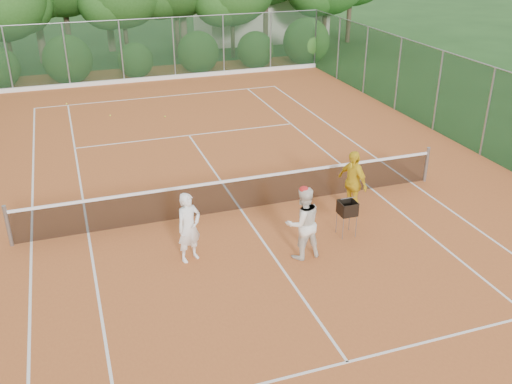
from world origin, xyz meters
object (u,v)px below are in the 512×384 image
at_px(player_white, 189,227).
at_px(ball_hopper, 347,209).
at_px(player_yellow, 352,183).
at_px(player_center_grp, 303,223).

relative_size(player_white, ball_hopper, 1.82).
bearing_deg(player_yellow, player_center_grp, -66.55).
bearing_deg(ball_hopper, player_yellow, 71.79).
bearing_deg(player_center_grp, player_white, 163.81).
bearing_deg(ball_hopper, player_center_grp, -143.92).
height_order(player_center_grp, player_yellow, player_center_grp).
distance_m(player_center_grp, ball_hopper, 1.59).
xyz_separation_m(player_white, player_yellow, (4.69, 0.91, 0.05)).
relative_size(player_white, player_center_grp, 0.93).
relative_size(player_center_grp, player_yellow, 1.02).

